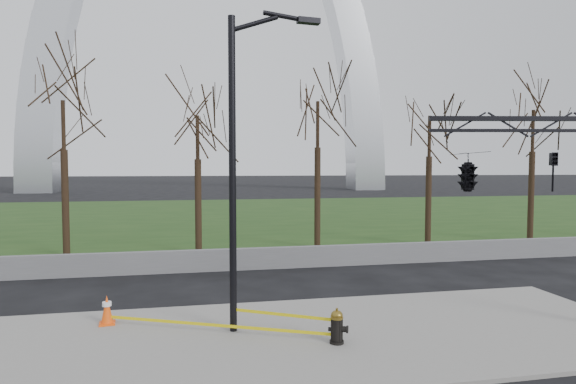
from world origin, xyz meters
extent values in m
plane|color=black|center=(0.00, 0.00, 0.00)|extent=(500.00, 500.00, 0.00)
cube|color=gray|center=(0.00, 0.00, 0.05)|extent=(18.00, 6.00, 0.10)
cube|color=#1D3B15|center=(0.00, 30.00, 0.03)|extent=(120.00, 40.00, 0.06)
cube|color=#59595B|center=(0.00, 8.00, 0.45)|extent=(60.00, 0.30, 0.90)
cylinder|color=black|center=(0.74, -0.64, 0.13)|extent=(0.34, 0.34, 0.06)
cylinder|color=black|center=(0.74, -0.64, 0.40)|extent=(0.26, 0.26, 0.60)
cylinder|color=black|center=(0.93, -0.73, 0.45)|extent=(0.25, 0.23, 0.16)
cylinder|color=black|center=(0.61, -0.58, 0.42)|extent=(0.13, 0.13, 0.10)
cylinder|color=brown|center=(0.74, -0.64, 0.72)|extent=(0.30, 0.30, 0.06)
ellipsoid|color=brown|center=(0.74, -0.64, 0.78)|extent=(0.28, 0.28, 0.21)
cylinder|color=brown|center=(0.74, -0.64, 0.90)|extent=(0.06, 0.06, 0.08)
cube|color=#FB500D|center=(-4.87, 1.79, 0.12)|extent=(0.45, 0.45, 0.04)
cone|color=#FB500D|center=(-4.87, 1.79, 0.51)|extent=(0.31, 0.31, 0.73)
cylinder|color=white|center=(-4.87, 1.79, 0.64)|extent=(0.23, 0.23, 0.11)
cylinder|color=black|center=(-1.60, 0.65, 4.00)|extent=(0.18, 0.18, 8.00)
cylinder|color=black|center=(-1.05, 0.70, 7.85)|extent=(1.27, 0.23, 0.56)
cylinder|color=black|center=(-0.21, 0.77, 8.10)|extent=(1.21, 0.22, 0.22)
cube|color=black|center=(0.39, 0.82, 8.05)|extent=(0.62, 0.27, 0.14)
cube|color=black|center=(5.76, -0.60, 5.50)|extent=(4.94, 0.99, 0.12)
cube|color=black|center=(5.76, -0.60, 5.20)|extent=(4.94, 0.95, 0.08)
imported|color=black|center=(6.45, -0.73, 4.15)|extent=(0.20, 0.23, 1.00)
imported|color=black|center=(4.29, -0.34, 4.15)|extent=(0.95, 2.54, 1.00)
cube|color=yellow|center=(-0.43, 0.00, 0.65)|extent=(2.35, 1.30, 0.08)
cube|color=yellow|center=(-2.06, 0.57, 0.30)|extent=(5.61, 2.44, 0.08)
camera|label=1|loc=(-2.40, -10.76, 4.24)|focal=28.25mm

